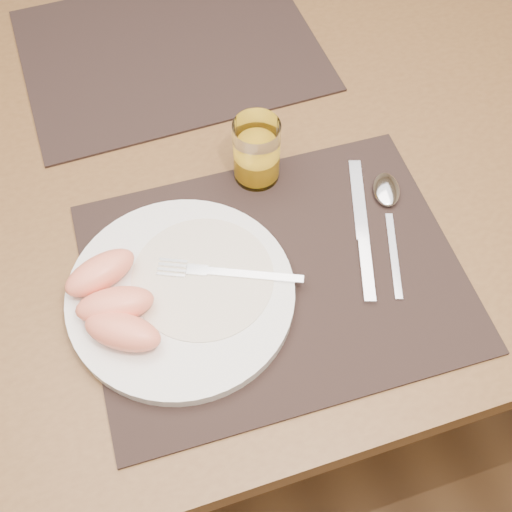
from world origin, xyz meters
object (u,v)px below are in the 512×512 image
(placemat_far, at_px, (170,50))
(plate, at_px, (181,294))
(table, at_px, (210,189))
(placemat_near, at_px, (275,276))
(knife, at_px, (363,239))
(spoon, at_px, (387,199))
(juice_glass, at_px, (257,154))
(fork, at_px, (217,272))

(placemat_far, xyz_separation_m, plate, (-0.09, -0.44, 0.01))
(table, relative_size, plate, 5.19)
(placemat_near, relative_size, placemat_far, 1.00)
(table, distance_m, knife, 0.27)
(spoon, bearing_deg, table, 141.72)
(knife, xyz_separation_m, juice_glass, (-0.09, 0.14, 0.04))
(fork, bearing_deg, table, 78.26)
(juice_glass, bearing_deg, spoon, -33.12)
(placemat_near, relative_size, spoon, 2.39)
(knife, bearing_deg, placemat_far, 108.84)
(placemat_far, relative_size, spoon, 2.39)
(placemat_far, relative_size, knife, 2.10)
(placemat_near, height_order, knife, knife)
(placemat_near, xyz_separation_m, fork, (-0.07, 0.02, 0.02))
(placemat_far, distance_m, knife, 0.45)
(placemat_near, bearing_deg, placemat_far, 92.99)
(knife, distance_m, juice_glass, 0.18)
(placemat_near, bearing_deg, plate, 177.78)
(placemat_near, distance_m, spoon, 0.19)
(plate, bearing_deg, placemat_near, -2.22)
(plate, bearing_deg, fork, 12.40)
(table, bearing_deg, plate, -112.86)
(knife, distance_m, spoon, 0.07)
(fork, bearing_deg, placemat_far, 83.99)
(table, xyz_separation_m, placemat_near, (0.03, -0.22, 0.09))
(table, xyz_separation_m, plate, (-0.09, -0.22, 0.10))
(table, height_order, juice_glass, juice_glass)
(plate, bearing_deg, juice_glass, 46.78)
(placemat_far, height_order, spoon, spoon)
(spoon, bearing_deg, fork, -169.40)
(placemat_near, relative_size, fork, 2.70)
(placemat_far, bearing_deg, spoon, -62.24)
(plate, xyz_separation_m, spoon, (0.29, 0.06, -0.00))
(spoon, bearing_deg, placemat_near, -160.99)
(fork, xyz_separation_m, juice_glass, (0.10, 0.14, 0.02))
(plate, relative_size, juice_glass, 2.91)
(table, xyz_separation_m, placemat_far, (0.00, 0.22, 0.09))
(knife, height_order, spoon, spoon)
(placemat_near, xyz_separation_m, knife, (0.12, 0.01, 0.00))
(placemat_near, xyz_separation_m, spoon, (0.18, 0.06, 0.01))
(table, xyz_separation_m, knife, (0.15, -0.21, 0.09))
(table, bearing_deg, placemat_near, -83.48)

